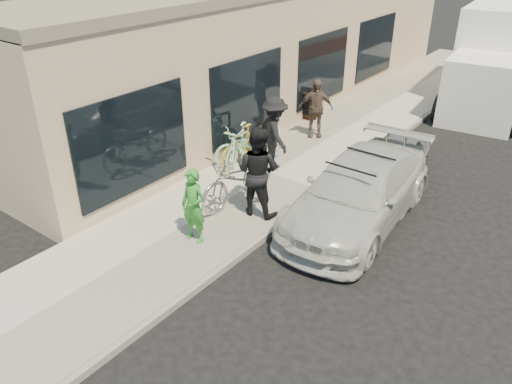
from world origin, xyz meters
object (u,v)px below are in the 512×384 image
Objects in this scene: sandwich_board at (308,105)px; cruiser_bike_a at (239,146)px; cruiser_bike_c at (242,146)px; bystander_b at (315,108)px; moving_truck at (498,61)px; woman_rider at (194,206)px; cruiser_bike_b at (249,145)px; sedan_silver at (392,161)px; bike_rack at (258,138)px; bystander_a at (275,133)px; tandem_bike at (239,178)px; man_standing at (257,172)px; sedan_white at (359,192)px.

sandwich_board is 4.11m from cruiser_bike_a.
cruiser_bike_c is 2.89m from bystander_b.
moving_truck is 4.57× the size of woman_rider.
moving_truck is 3.67× the size of cruiser_bike_b.
cruiser_bike_c is (-1.51, 3.40, -0.26)m from woman_rider.
sedan_silver is 5.47m from woman_rider.
cruiser_bike_a reaches higher than cruiser_bike_c.
bike_rack is 0.54× the size of bystander_a.
moving_truck is at bearing 29.97° from bystander_b.
sedan_silver is 1.84× the size of bystander_b.
tandem_bike reaches higher than sedan_silver.
sedan_silver is 1.60× the size of man_standing.
moving_truck is at bearing 85.90° from sedan_white.
man_standing is 1.10× the size of cruiser_bike_a.
cruiser_bike_c is at bearing 112.23° from woman_rider.
bike_rack reaches higher than sedan_silver.
cruiser_bike_b is (0.13, 0.25, -0.04)m from cruiser_bike_a.
bike_rack is at bearing 59.73° from cruiser_bike_a.
cruiser_bike_a is (-1.22, 1.53, -0.06)m from tandem_bike.
bystander_a is at bearing -112.65° from moving_truck.
bystander_b reaches higher than sandwich_board.
woman_rider reaches higher than sandwich_board.
bystander_a reaches higher than cruiser_bike_a.
tandem_bike is at bearing -159.49° from sedan_white.
bystander_b is (0.35, 2.31, 0.26)m from bike_rack.
sedan_white is at bearing -42.08° from sandwich_board.
sedan_white is (4.07, -4.52, 0.08)m from sandwich_board.
moving_truck is 11.94m from tandem_bike.
sedan_white is 2.29m from sedan_silver.
man_standing reaches higher than sandwich_board.
moving_truck reaches higher than sandwich_board.
cruiser_bike_c is at bearing -115.94° from moving_truck.
woman_rider is 3.87m from bystander_a.
cruiser_bike_a is at bearing -51.16° from man_standing.
sandwich_board is 5.85m from tandem_bike.
woman_rider is 0.85× the size of cruiser_bike_a.
moving_truck is 4.14× the size of cruiser_bike_c.
tandem_bike reaches higher than sandwich_board.
bystander_b reaches higher than bike_rack.
man_standing is 2.45m from bystander_a.
tandem_bike is 2.12m from bystander_a.
cruiser_bike_b is at bearing -133.92° from bystander_b.
sandwich_board is at bearing 99.80° from bike_rack.
bystander_a reaches higher than woman_rider.
cruiser_bike_b is at bearing -93.19° from bike_rack.
cruiser_bike_b is 1.13× the size of cruiser_bike_c.
sedan_silver is 1.39× the size of tandem_bike.
bike_rack is at bearing 159.07° from sedan_white.
bystander_b is (-1.00, 6.23, 0.09)m from woman_rider.
bystander_b is (0.37, 2.70, 0.36)m from cruiser_bike_b.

